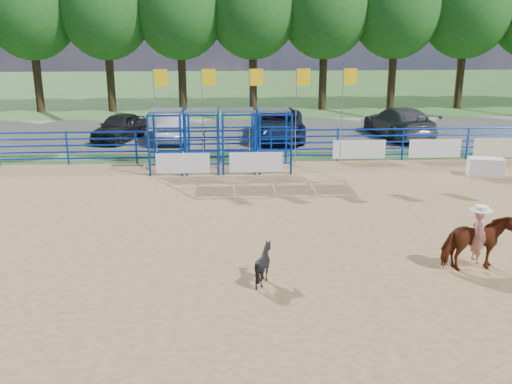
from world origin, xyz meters
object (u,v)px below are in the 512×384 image
calf (264,264)px  car_c (279,124)px  car_a (119,127)px  announcer_table (485,167)px  car_d (399,122)px  car_b (173,125)px  horse_and_rider (478,239)px

calf → car_c: size_ratio=0.16×
calf → car_a: size_ratio=0.22×
announcer_table → car_c: car_c is taller
calf → car_c: car_c is taller
car_d → car_b: bearing=-7.4°
car_b → car_d: size_ratio=0.85×
car_a → car_b: car_b is taller
calf → car_a: (-6.48, 17.75, 0.24)m
calf → horse_and_rider: bearing=-114.8°
announcer_table → car_d: bearing=97.5°
car_a → car_d: bearing=16.5°
announcer_table → car_b: bearing=148.5°
announcer_table → car_d: 8.47m
car_c → car_b: bearing=-175.1°
car_a → car_b: (2.87, -0.12, 0.08)m
horse_and_rider → car_c: bearing=101.1°
horse_and_rider → car_d: horse_and_rider is taller
announcer_table → horse_and_rider: 10.06m
calf → car_b: (-3.61, 17.62, 0.32)m
announcer_table → car_c: 11.29m
car_a → car_c: size_ratio=0.71×
car_d → calf: bearing=55.7°
horse_and_rider → car_a: bearing=124.4°
horse_and_rider → car_d: size_ratio=0.43×
car_c → car_a: bearing=-176.0°
car_c → calf: bearing=-91.8°
car_a → car_d: size_ratio=0.74×
announcer_table → horse_and_rider: (-4.35, -9.06, 0.48)m
horse_and_rider → calf: bearing=-176.1°
car_a → car_b: 2.88m
calf → car_d: size_ratio=0.16×
car_d → announcer_table: bearing=89.2°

